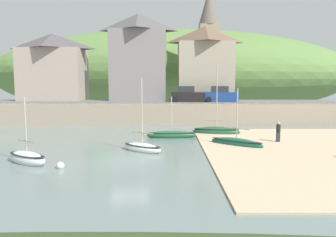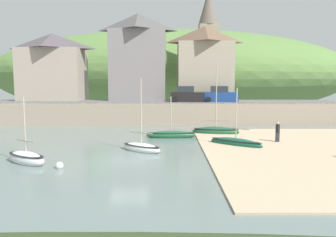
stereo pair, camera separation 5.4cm
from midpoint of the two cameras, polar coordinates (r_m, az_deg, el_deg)
name	(u,v)px [view 1 (the left image)]	position (r m, az deg, el deg)	size (l,w,h in m)	color
ground	(140,217)	(12.59, -4.93, -16.27)	(48.00, 41.00, 0.61)	slate
quay_seawall	(148,113)	(38.88, -3.50, 1.01)	(48.00, 9.40, 2.40)	gray
hillside_backdrop	(173,74)	(76.35, 0.82, 7.57)	(80.00, 44.00, 18.68)	#5B7F40
waterfront_building_left	(54,66)	(48.93, -18.71, 8.34)	(8.45, 6.28, 8.93)	#A59587
waterfront_building_centre	(139,56)	(46.61, -4.88, 10.40)	(7.65, 5.89, 11.56)	gray
waterfront_building_right	(206,63)	(46.66, 6.36, 9.36)	(7.52, 5.99, 9.91)	#A29681
church_with_spire	(210,42)	(50.99, 7.01, 12.73)	(3.00, 3.00, 16.00)	gray
sailboat_white_hull	(28,158)	(22.46, -22.66, -6.19)	(3.29, 2.71, 4.27)	white
motorboat_with_cabin	(237,143)	(26.53, 11.58, -4.01)	(3.98, 3.42, 4.64)	#17523C
sailboat_nearest_shore	(172,135)	(29.86, 0.67, -2.75)	(4.37, 1.10, 3.80)	#1E5733
sailboat_tall_mast	(217,131)	(32.07, 8.26, -2.09)	(4.53, 2.10, 6.66)	#1D5031
sailboat_blue_trim	(143,147)	(24.19, -4.33, -4.90)	(3.26, 2.72, 5.39)	white
parked_car_near_slipway	(188,95)	(41.94, 3.42, 3.94)	(4.27, 2.18, 1.95)	black
parked_car_by_wall	(222,95)	(42.38, 9.05, 3.90)	(4.24, 2.08, 1.95)	navy
person_near_water	(279,131)	(28.59, 18.23, -2.01)	(0.34, 0.34, 1.62)	#282833
mooring_buoy	(61,166)	(20.55, -17.69, -7.61)	(0.46, 0.46, 0.46)	silver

